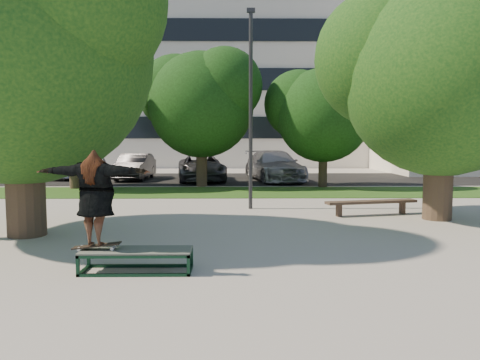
{
  "coord_description": "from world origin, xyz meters",
  "views": [
    {
      "loc": [
        0.48,
        -9.49,
        2.18
      ],
      "look_at": [
        0.61,
        0.6,
        1.29
      ],
      "focal_mm": 35.0,
      "sensor_mm": 36.0,
      "label": 1
    }
  ],
  "objects_px": {
    "car_grey": "(201,168)",
    "lamppost": "(251,107)",
    "grind_box": "(137,261)",
    "car_silver_b": "(274,166)",
    "tree_right": "(438,67)",
    "tree_left": "(17,37)",
    "car_dark": "(135,167)",
    "car_silver_a": "(77,165)",
    "bench": "(371,203)"
  },
  "relations": [
    {
      "from": "tree_left",
      "to": "car_silver_a",
      "type": "bearing_deg",
      "value": 104.26
    },
    {
      "from": "tree_left",
      "to": "car_grey",
      "type": "height_order",
      "value": "tree_left"
    },
    {
      "from": "car_silver_a",
      "to": "car_grey",
      "type": "height_order",
      "value": "car_silver_a"
    },
    {
      "from": "lamppost",
      "to": "car_silver_a",
      "type": "bearing_deg",
      "value": 128.92
    },
    {
      "from": "tree_left",
      "to": "car_silver_b",
      "type": "relative_size",
      "value": 1.31
    },
    {
      "from": "car_silver_a",
      "to": "car_dark",
      "type": "bearing_deg",
      "value": -2.63
    },
    {
      "from": "tree_left",
      "to": "tree_right",
      "type": "xyz_separation_m",
      "value": [
        10.21,
        1.99,
        -0.33
      ]
    },
    {
      "from": "car_silver_a",
      "to": "tree_right",
      "type": "bearing_deg",
      "value": -32.43
    },
    {
      "from": "lamppost",
      "to": "bench",
      "type": "bearing_deg",
      "value": -20.37
    },
    {
      "from": "car_dark",
      "to": "tree_right",
      "type": "bearing_deg",
      "value": -47.31
    },
    {
      "from": "car_grey",
      "to": "car_silver_b",
      "type": "height_order",
      "value": "car_silver_b"
    },
    {
      "from": "grind_box",
      "to": "bench",
      "type": "relative_size",
      "value": 0.65
    },
    {
      "from": "bench",
      "to": "car_silver_b",
      "type": "distance_m",
      "value": 11.18
    },
    {
      "from": "tree_left",
      "to": "tree_right",
      "type": "distance_m",
      "value": 10.41
    },
    {
      "from": "tree_right",
      "to": "grind_box",
      "type": "bearing_deg",
      "value": -144.46
    },
    {
      "from": "grind_box",
      "to": "car_dark",
      "type": "bearing_deg",
      "value": 101.97
    },
    {
      "from": "tree_left",
      "to": "grind_box",
      "type": "bearing_deg",
      "value": -43.72
    },
    {
      "from": "grind_box",
      "to": "car_grey",
      "type": "distance_m",
      "value": 16.64
    },
    {
      "from": "car_silver_a",
      "to": "grind_box",
      "type": "bearing_deg",
      "value": -58.06
    },
    {
      "from": "grind_box",
      "to": "car_dark",
      "type": "relative_size",
      "value": 0.43
    },
    {
      "from": "car_grey",
      "to": "lamppost",
      "type": "bearing_deg",
      "value": -84.49
    },
    {
      "from": "lamppost",
      "to": "car_grey",
      "type": "distance_m",
      "value": 10.24
    },
    {
      "from": "car_silver_a",
      "to": "car_silver_b",
      "type": "distance_m",
      "value": 10.87
    },
    {
      "from": "car_silver_a",
      "to": "car_grey",
      "type": "bearing_deg",
      "value": -2.58
    },
    {
      "from": "lamppost",
      "to": "tree_right",
      "type": "bearing_deg",
      "value": -21.28
    },
    {
      "from": "car_silver_b",
      "to": "bench",
      "type": "bearing_deg",
      "value": -92.17
    },
    {
      "from": "car_silver_b",
      "to": "grind_box",
      "type": "bearing_deg",
      "value": -114.16
    },
    {
      "from": "car_dark",
      "to": "lamppost",
      "type": "bearing_deg",
      "value": -59.16
    },
    {
      "from": "tree_right",
      "to": "car_dark",
      "type": "xyz_separation_m",
      "value": [
        -10.75,
        12.47,
        -3.4
      ]
    },
    {
      "from": "tree_left",
      "to": "lamppost",
      "type": "relative_size",
      "value": 1.16
    },
    {
      "from": "bench",
      "to": "tree_left",
      "type": "bearing_deg",
      "value": -175.91
    },
    {
      "from": "tree_right",
      "to": "car_dark",
      "type": "height_order",
      "value": "tree_right"
    },
    {
      "from": "lamppost",
      "to": "car_silver_b",
      "type": "height_order",
      "value": "lamppost"
    },
    {
      "from": "grind_box",
      "to": "car_grey",
      "type": "xyz_separation_m",
      "value": [
        -0.1,
        16.64,
        0.5
      ]
    },
    {
      "from": "car_dark",
      "to": "car_silver_b",
      "type": "xyz_separation_m",
      "value": [
        7.41,
        -0.81,
        0.09
      ]
    },
    {
      "from": "lamppost",
      "to": "grind_box",
      "type": "height_order",
      "value": "lamppost"
    },
    {
      "from": "bench",
      "to": "car_grey",
      "type": "distance_m",
      "value": 12.33
    },
    {
      "from": "car_dark",
      "to": "car_grey",
      "type": "bearing_deg",
      "value": -11.47
    },
    {
      "from": "lamppost",
      "to": "car_silver_a",
      "type": "distance_m",
      "value": 14.8
    },
    {
      "from": "lamppost",
      "to": "car_grey",
      "type": "relative_size",
      "value": 1.22
    },
    {
      "from": "car_dark",
      "to": "car_grey",
      "type": "distance_m",
      "value": 3.72
    },
    {
      "from": "tree_right",
      "to": "car_silver_b",
      "type": "relative_size",
      "value": 1.2
    },
    {
      "from": "car_silver_b",
      "to": "tree_left",
      "type": "bearing_deg",
      "value": -128.38
    },
    {
      "from": "tree_left",
      "to": "lamppost",
      "type": "height_order",
      "value": "tree_left"
    },
    {
      "from": "lamppost",
      "to": "car_dark",
      "type": "bearing_deg",
      "value": 118.91
    },
    {
      "from": "grind_box",
      "to": "car_dark",
      "type": "height_order",
      "value": "car_dark"
    },
    {
      "from": "car_grey",
      "to": "car_dark",
      "type": "bearing_deg",
      "value": 159.24
    },
    {
      "from": "car_silver_b",
      "to": "tree_right",
      "type": "bearing_deg",
      "value": -85.69
    },
    {
      "from": "tree_right",
      "to": "car_grey",
      "type": "relative_size",
      "value": 1.3
    },
    {
      "from": "grind_box",
      "to": "car_silver_a",
      "type": "height_order",
      "value": "car_silver_a"
    }
  ]
}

